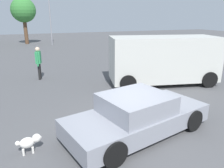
{
  "coord_description": "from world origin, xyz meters",
  "views": [
    {
      "loc": [
        -2.49,
        -5.02,
        3.25
      ],
      "look_at": [
        0.3,
        1.93,
        0.9
      ],
      "focal_mm": 34.81,
      "sensor_mm": 36.0,
      "label": 1
    }
  ],
  "objects_px": {
    "van_white": "(163,59)",
    "sedan_foreground": "(137,115)",
    "light_post_near": "(49,4)",
    "dog": "(29,142)",
    "pedestrian": "(38,60)"
  },
  "relations": [
    {
      "from": "van_white",
      "to": "sedan_foreground",
      "type": "bearing_deg",
      "value": -118.63
    },
    {
      "from": "van_white",
      "to": "light_post_near",
      "type": "xyz_separation_m",
      "value": [
        -3.18,
        17.71,
        3.27
      ]
    },
    {
      "from": "dog",
      "to": "van_white",
      "type": "height_order",
      "value": "van_white"
    },
    {
      "from": "dog",
      "to": "sedan_foreground",
      "type": "bearing_deg",
      "value": -6.7
    },
    {
      "from": "van_white",
      "to": "pedestrian",
      "type": "distance_m",
      "value": 6.43
    },
    {
      "from": "sedan_foreground",
      "to": "light_post_near",
      "type": "xyz_separation_m",
      "value": [
        0.31,
        21.57,
        3.96
      ]
    },
    {
      "from": "dog",
      "to": "light_post_near",
      "type": "relative_size",
      "value": 0.09
    },
    {
      "from": "van_white",
      "to": "light_post_near",
      "type": "height_order",
      "value": "light_post_near"
    },
    {
      "from": "van_white",
      "to": "light_post_near",
      "type": "relative_size",
      "value": 0.81
    },
    {
      "from": "dog",
      "to": "pedestrian",
      "type": "xyz_separation_m",
      "value": [
        0.75,
        6.78,
        0.74
      ]
    },
    {
      "from": "dog",
      "to": "van_white",
      "type": "relative_size",
      "value": 0.11
    },
    {
      "from": "sedan_foreground",
      "to": "van_white",
      "type": "xyz_separation_m",
      "value": [
        3.49,
        3.86,
        0.7
      ]
    },
    {
      "from": "sedan_foreground",
      "to": "pedestrian",
      "type": "bearing_deg",
      "value": 94.35
    },
    {
      "from": "sedan_foreground",
      "to": "van_white",
      "type": "bearing_deg",
      "value": 34.9
    },
    {
      "from": "light_post_near",
      "to": "dog",
      "type": "bearing_deg",
      "value": -98.56
    }
  ]
}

